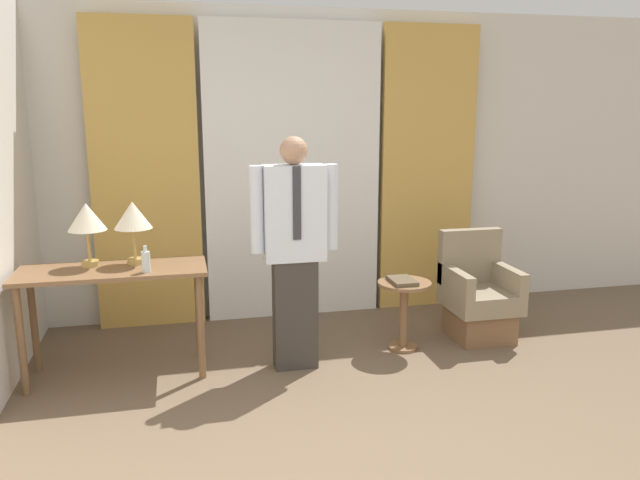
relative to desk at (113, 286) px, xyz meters
name	(u,v)px	position (x,y,z in m)	size (l,w,h in m)	color
wall_back	(291,165)	(1.47, 1.15, 0.69)	(10.00, 0.06, 2.70)	silver
curtain_sheer_center	(294,174)	(1.47, 1.02, 0.63)	(1.55, 0.06, 2.58)	white
curtain_drape_left	(145,177)	(0.21, 1.02, 0.63)	(0.88, 0.06, 2.58)	gold
curtain_drape_right	(428,170)	(2.72, 1.02, 0.63)	(0.88, 0.06, 2.58)	gold
desk	(113,286)	(0.00, 0.00, 0.00)	(1.27, 0.51, 0.78)	brown
table_lamp_left	(87,219)	(-0.15, 0.10, 0.46)	(0.26, 0.26, 0.45)	tan
table_lamp_right	(133,217)	(0.15, 0.10, 0.46)	(0.26, 0.26, 0.45)	tan
bottle_near_edge	(146,261)	(0.24, -0.15, 0.20)	(0.06, 0.06, 0.18)	silver
person	(295,245)	(1.25, -0.14, 0.26)	(0.62, 0.21, 1.67)	#38332D
armchair	(478,298)	(2.83, 0.11, -0.33)	(0.53, 0.56, 0.87)	brown
side_table	(404,304)	(2.14, 0.00, -0.28)	(0.41, 0.41, 0.55)	brown
book	(402,281)	(2.11, -0.02, -0.09)	(0.18, 0.26, 0.03)	brown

